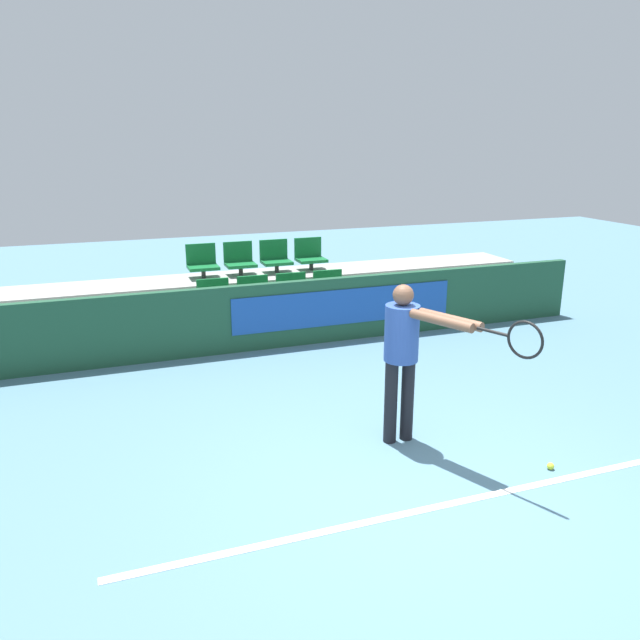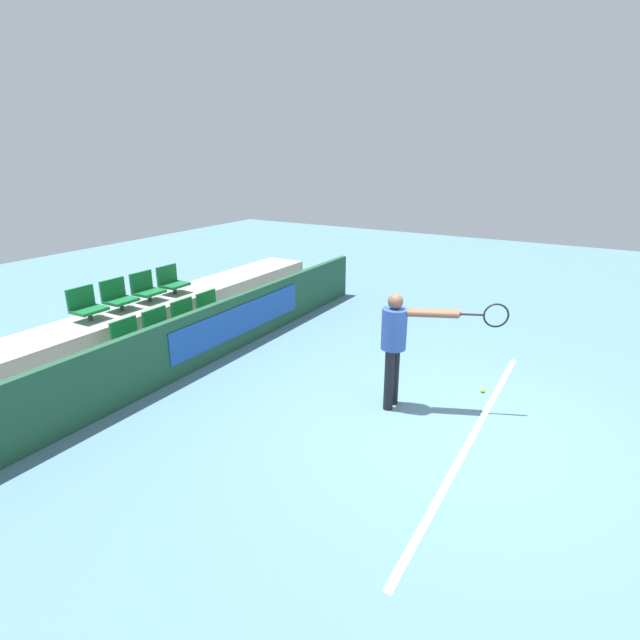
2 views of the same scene
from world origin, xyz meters
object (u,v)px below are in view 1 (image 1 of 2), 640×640
Objects in this scene: stadium_chair_6 at (275,258)px; tennis_player at (407,347)px; stadium_chair_1 at (255,296)px; stadium_chair_7 at (310,255)px; stadium_chair_4 at (202,262)px; tennis_ball at (551,466)px; stadium_chair_0 at (215,299)px; stadium_chair_2 at (293,292)px; stadium_chair_3 at (330,289)px; stadium_chair_5 at (240,260)px.

stadium_chair_6 is 0.33× the size of tennis_player.
stadium_chair_1 is 1.00× the size of stadium_chair_7.
tennis_ball is at bearing -69.74° from stadium_chair_4.
stadium_chair_0 and stadium_chair_2 have the same top height.
stadium_chair_1 is at bearing 180.00° from stadium_chair_3.
stadium_chair_0 is 8.05× the size of tennis_ball.
stadium_chair_7 is (0.61, 0.00, 0.00)m from stadium_chair_6.
stadium_chair_6 is 6.03m from tennis_ball.
stadium_chair_0 reaches higher than tennis_ball.
stadium_chair_2 is 0.61m from stadium_chair_3.
stadium_chair_2 is 1.21m from stadium_chair_5.
tennis_player is at bearing -91.09° from stadium_chair_6.
stadium_chair_0 and stadium_chair_3 have the same top height.
stadium_chair_6 is 0.61m from stadium_chair_7.
stadium_chair_5 is (0.61, 0.00, 0.00)m from stadium_chair_4.
stadium_chair_5 is 4.97m from tennis_player.
stadium_chair_5 is 6.15m from tennis_ball.
stadium_chair_1 is at bearing -57.66° from stadium_chair_4.
stadium_chair_6 is at bearing 90.00° from stadium_chair_2.
stadium_chair_1 is 1.00× the size of stadium_chair_6.
stadium_chair_4 is at bearing 122.34° from stadium_chair_1.
stadium_chair_0 is 4.15m from tennis_player.
stadium_chair_5 is 0.33× the size of tennis_player.
stadium_chair_1 is 0.33× the size of tennis_player.
stadium_chair_4 reaches higher than stadium_chair_1.
tennis_player reaches higher than stadium_chair_4.
stadium_chair_6 is 1.00× the size of stadium_chair_7.
stadium_chair_5 is (-1.23, 0.97, 0.38)m from stadium_chair_3.
tennis_ball is at bearing -75.18° from stadium_chair_5.
stadium_chair_4 is 1.00× the size of stadium_chair_7.
stadium_chair_0 is 1.00× the size of stadium_chair_4.
tennis_player is (-0.09, -3.97, 0.39)m from stadium_chair_2.
stadium_chair_4 is at bearing 110.26° from tennis_ball.
tennis_player is (1.13, -4.94, 0.01)m from stadium_chair_4.
stadium_chair_0 is 1.00× the size of stadium_chair_3.
stadium_chair_3 is 4.95m from tennis_ball.
stadium_chair_3 is at bearing 0.00° from stadium_chair_0.
stadium_chair_4 is 1.00× the size of stadium_chair_5.
stadium_chair_3 is 1.21m from stadium_chair_6.
stadium_chair_4 is at bearing 141.71° from stadium_chair_2.
tennis_ball is (0.33, -5.87, -0.96)m from stadium_chair_7.
stadium_chair_1 is 1.21m from stadium_chair_6.
stadium_chair_5 is (0.61, 0.97, 0.38)m from stadium_chair_0.
stadium_chair_2 is at bearing 180.00° from stadium_chair_3.
stadium_chair_3 is at bearing -57.66° from stadium_chair_6.
stadium_chair_2 is at bearing 0.00° from stadium_chair_0.
stadium_chair_5 reaches higher than stadium_chair_3.
tennis_player reaches higher than stadium_chair_5.
tennis_player reaches higher than stadium_chair_6.
stadium_chair_1 is at bearing -141.71° from stadium_chair_7.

